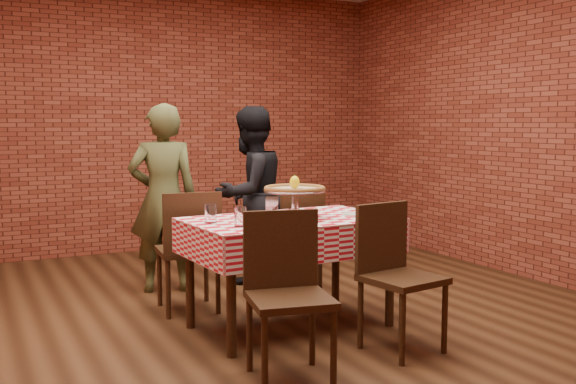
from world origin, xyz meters
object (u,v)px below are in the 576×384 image
Objects in this scene: chair_near_left at (290,298)px; chair_near_right at (403,279)px; water_glass_right at (211,214)px; table at (290,273)px; diner_olive at (163,198)px; diner_black at (250,195)px; water_glass_left at (240,217)px; chair_far_left at (188,250)px; pizza_stand at (295,204)px; pizza at (295,190)px; chair_far_right at (291,241)px; condiment_caddy at (272,204)px.

chair_near_left reaches higher than chair_near_right.
chair_near_right is (0.96, -0.77, -0.37)m from water_glass_right.
table is 1.49m from diner_olive.
chair_near_left reaches higher than table.
table is at bearing 55.73° from diner_black.
water_glass_right is 1.55m from diner_black.
chair_near_right reaches higher than water_glass_left.
chair_far_left is 0.59× the size of diner_black.
diner_olive is at bearing 104.49° from chair_near_right.
pizza_stand reaches higher than chair_near_right.
diner_black reaches higher than pizza.
diner_black is at bearing 84.37° from chair_near_right.
diner_black is at bearing 83.31° from chair_near_left.
diner_black is (0.84, 1.30, -0.05)m from water_glass_right.
water_glass_left is 0.13× the size of chair_near_left.
chair_near_right reaches higher than table.
chair_far_right is (0.91, 0.08, -0.01)m from chair_far_left.
water_glass_right is at bearing 173.56° from pizza.
chair_near_right is (0.84, -0.55, -0.37)m from water_glass_left.
diner_olive is at bearing -22.62° from diner_black.
pizza_stand is at bearing 56.73° from diner_black.
chair_far_left reaches higher than chair_near_right.
diner_olive is 1.01× the size of diner_black.
pizza_stand is at bearing 18.78° from water_glass_left.
water_glass_left is 1.07m from chair_near_right.
diner_black is at bearing -81.47° from chair_far_right.
water_glass_left is 0.75m from chair_near_left.
pizza_stand is 0.58m from water_glass_right.
condiment_caddy is 0.76m from chair_far_right.
chair_near_left is at bearing -118.77° from pizza.
pizza_stand is 0.31m from condiment_caddy.
diner_black is at bearing -167.38° from diner_olive.
table is 1.43m from diner_black.
chair_far_left is 1.03× the size of chair_far_right.
chair_near_left is (-0.45, -0.81, -0.50)m from pizza.
pizza is at bearing -52.30° from table.
diner_olive is (-0.52, 1.37, -0.17)m from pizza.
water_glass_right is 0.13× the size of chair_far_left.
chair_far_left is at bearing 84.99° from water_glass_right.
pizza_stand reaches higher than condiment_caddy.
diner_black is at bearing 57.22° from water_glass_right.
chair_near_right is (0.40, -0.73, 0.08)m from table.
chair_far_right is at bearing 64.45° from pizza.
diner_black reaches higher than chair_near_left.
condiment_caddy is (0.55, 0.24, 0.00)m from water_glass_right.
table is 1.50× the size of chair_near_left.
condiment_caddy is (0.43, 0.46, 0.00)m from water_glass_left.
diner_olive is at bearing 110.65° from pizza.
pizza_stand is 1.00m from chair_far_right.
pizza_stand reaches higher than table.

